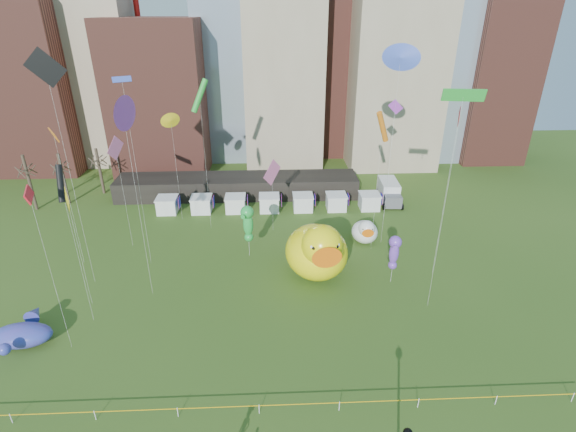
{
  "coord_description": "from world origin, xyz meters",
  "views": [
    {
      "loc": [
        1.12,
        -22.8,
        27.33
      ],
      "look_at": [
        2.56,
        9.01,
        12.0
      ],
      "focal_mm": 27.0,
      "sensor_mm": 36.0,
      "label": 1
    }
  ],
  "objects_px": {
    "big_duck": "(318,250)",
    "whale_inflatable": "(23,333)",
    "seahorse_green": "(248,221)",
    "small_duck": "(365,231)",
    "box_truck": "(389,191)",
    "seahorse_purple": "(395,250)"
  },
  "relations": [
    {
      "from": "seahorse_green",
      "to": "small_duck",
      "type": "bearing_deg",
      "value": 32.23
    },
    {
      "from": "big_duck",
      "to": "seahorse_purple",
      "type": "height_order",
      "value": "big_duck"
    },
    {
      "from": "big_duck",
      "to": "box_truck",
      "type": "xyz_separation_m",
      "value": [
        13.48,
        20.75,
        -1.79
      ]
    },
    {
      "from": "seahorse_green",
      "to": "seahorse_purple",
      "type": "distance_m",
      "value": 17.06
    },
    {
      "from": "seahorse_green",
      "to": "whale_inflatable",
      "type": "height_order",
      "value": "seahorse_green"
    },
    {
      "from": "seahorse_purple",
      "to": "box_truck",
      "type": "distance_m",
      "value": 23.13
    },
    {
      "from": "big_duck",
      "to": "small_duck",
      "type": "distance_m",
      "value": 10.4
    },
    {
      "from": "seahorse_purple",
      "to": "seahorse_green",
      "type": "bearing_deg",
      "value": 172.71
    },
    {
      "from": "seahorse_green",
      "to": "whale_inflatable",
      "type": "relative_size",
      "value": 0.98
    },
    {
      "from": "small_duck",
      "to": "big_duck",
      "type": "bearing_deg",
      "value": -129.17
    },
    {
      "from": "seahorse_green",
      "to": "box_truck",
      "type": "distance_m",
      "value": 26.72
    },
    {
      "from": "small_duck",
      "to": "seahorse_green",
      "type": "height_order",
      "value": "seahorse_green"
    },
    {
      "from": "whale_inflatable",
      "to": "box_truck",
      "type": "height_order",
      "value": "box_truck"
    },
    {
      "from": "small_duck",
      "to": "box_truck",
      "type": "relative_size",
      "value": 0.64
    },
    {
      "from": "seahorse_green",
      "to": "whale_inflatable",
      "type": "xyz_separation_m",
      "value": [
        -19.71,
        -14.4,
        -3.69
      ]
    },
    {
      "from": "whale_inflatable",
      "to": "big_duck",
      "type": "bearing_deg",
      "value": 17.16
    },
    {
      "from": "small_duck",
      "to": "whale_inflatable",
      "type": "distance_m",
      "value": 38.43
    },
    {
      "from": "big_duck",
      "to": "whale_inflatable",
      "type": "xyz_separation_m",
      "value": [
        -27.45,
        -9.57,
        -2.3
      ]
    },
    {
      "from": "small_duck",
      "to": "seahorse_green",
      "type": "relative_size",
      "value": 0.7
    },
    {
      "from": "seahorse_purple",
      "to": "whale_inflatable",
      "type": "distance_m",
      "value": 36.51
    },
    {
      "from": "big_duck",
      "to": "box_truck",
      "type": "height_order",
      "value": "big_duck"
    },
    {
      "from": "whale_inflatable",
      "to": "box_truck",
      "type": "distance_m",
      "value": 50.94
    }
  ]
}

